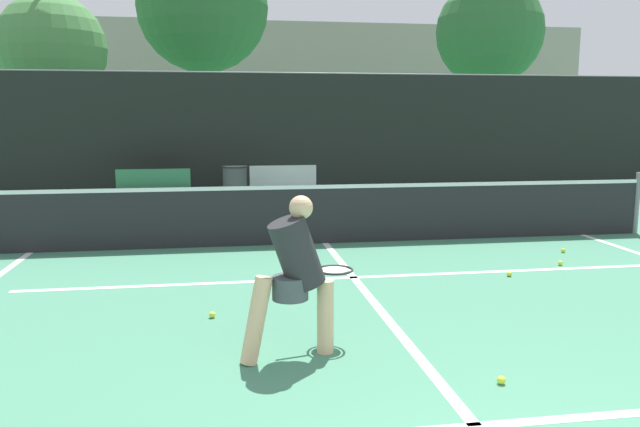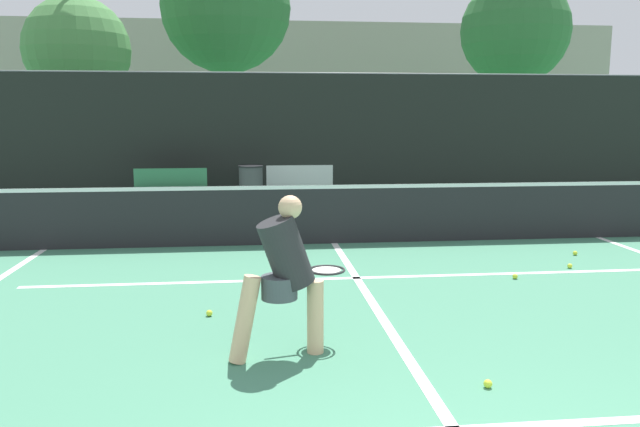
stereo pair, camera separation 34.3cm
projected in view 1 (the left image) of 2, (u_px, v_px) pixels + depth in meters
name	position (u px, v px, depth m)	size (l,w,h in m)	color
court_baseline_near	(475.00, 426.00, 4.15)	(11.00, 0.10, 0.01)	white
court_service_line	(354.00, 277.00, 7.95)	(8.25, 0.10, 0.01)	white
court_center_mark	(369.00, 296.00, 7.11)	(0.10, 6.07, 0.01)	white
net	(325.00, 212.00, 10.00)	(11.09, 0.09, 1.07)	slate
fence_back	(289.00, 137.00, 15.09)	(24.00, 0.06, 3.06)	black
player_practicing	(295.00, 272.00, 5.24)	(1.10, 0.73, 1.40)	#DBAD84
tennis_ball_scattered_0	(563.00, 250.00, 9.38)	(0.07, 0.07, 0.07)	#D1E033
tennis_ball_scattered_1	(509.00, 274.00, 8.00)	(0.07, 0.07, 0.07)	#D1E033
tennis_ball_scattered_4	(501.00, 380.00, 4.80)	(0.07, 0.07, 0.07)	#D1E033
tennis_ball_scattered_5	(212.00, 315.00, 6.37)	(0.07, 0.07, 0.07)	#D1E033
tennis_ball_scattered_6	(560.00, 263.00, 8.59)	(0.07, 0.07, 0.07)	#D1E033
courtside_bench	(153.00, 187.00, 13.81)	(1.62, 0.38, 0.86)	#33724C
trash_bin	(235.00, 186.00, 14.14)	(0.57, 0.57, 0.92)	#3F3F42
parked_car	(276.00, 168.00, 17.33)	(1.64, 4.54, 1.39)	silver
floodlight_mast	(56.00, 14.00, 18.12)	(1.10, 0.24, 7.70)	slate
tree_west	(203.00, 7.00, 22.15)	(4.66, 4.66, 8.20)	brown
tree_mid	(52.00, 49.00, 18.57)	(3.19, 3.19, 5.61)	brown
tree_east	(489.00, 32.00, 24.60)	(4.19, 4.19, 7.38)	brown
building_far	(251.00, 89.00, 32.97)	(36.00, 2.40, 6.77)	gray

